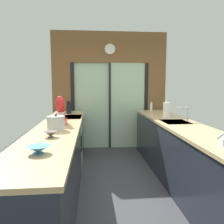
{
  "coord_description": "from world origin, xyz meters",
  "views": [
    {
      "loc": [
        -0.43,
        -2.85,
        1.51
      ],
      "look_at": [
        -0.08,
        0.99,
        1.03
      ],
      "focal_mm": 36.03,
      "sensor_mm": 36.0,
      "label": 1
    }
  ],
  "objects": [
    {
      "name": "right_counter_run",
      "position": [
        0.91,
        0.3,
        0.46
      ],
      "size": [
        0.62,
        3.8,
        0.92
      ],
      "color": "#1E232D",
      "rests_on": "ground_plane"
    },
    {
      "name": "ground_plane",
      "position": [
        0.0,
        0.6,
        -0.01
      ],
      "size": [
        5.04,
        7.6,
        0.02
      ],
      "primitive_type": "cube",
      "color": "#38383D"
    },
    {
      "name": "back_wall_unit",
      "position": [
        0.0,
        2.4,
        1.52
      ],
      "size": [
        2.64,
        0.12,
        2.7
      ],
      "color": "brown",
      "rests_on": "ground_plane"
    },
    {
      "name": "mixing_bowl_near",
      "position": [
        -0.89,
        -0.95,
        0.96
      ],
      "size": [
        0.2,
        0.2,
        0.07
      ],
      "color": "teal",
      "rests_on": "left_counter_run"
    },
    {
      "name": "soap_bottle",
      "position": [
        0.89,
        2.0,
        1.01
      ],
      "size": [
        0.06,
        0.06,
        0.23
      ],
      "color": "silver",
      "rests_on": "right_counter_run"
    },
    {
      "name": "oven_range",
      "position": [
        -0.91,
        1.25,
        0.46
      ],
      "size": [
        0.6,
        0.6,
        0.92
      ],
      "color": "#B7BABC",
      "rests_on": "ground_plane"
    },
    {
      "name": "left_counter_run",
      "position": [
        -0.91,
        0.13,
        0.47
      ],
      "size": [
        0.62,
        3.8,
        0.92
      ],
      "color": "#1E232D",
      "rests_on": "ground_plane"
    },
    {
      "name": "knife_block",
      "position": [
        -0.89,
        1.75,
        1.02
      ],
      "size": [
        0.08,
        0.14,
        0.26
      ],
      "color": "black",
      "rests_on": "left_counter_run"
    },
    {
      "name": "paper_towel_roll",
      "position": [
        0.89,
        0.99,
        1.05
      ],
      "size": [
        0.14,
        0.14,
        0.3
      ],
      "color": "#B7BABC",
      "rests_on": "right_counter_run"
    },
    {
      "name": "stock_pot",
      "position": [
        -0.89,
        0.05,
        1.01
      ],
      "size": [
        0.23,
        0.23,
        0.21
      ],
      "color": "#B7BABC",
      "rests_on": "left_counter_run"
    },
    {
      "name": "sink_faucet",
      "position": [
        1.05,
        0.55,
        1.08
      ],
      "size": [
        0.19,
        0.02,
        0.23
      ],
      "color": "#B7BABC",
      "rests_on": "right_counter_run"
    },
    {
      "name": "mixing_bowl_far",
      "position": [
        -0.89,
        -0.35,
        0.96
      ],
      "size": [
        0.16,
        0.16,
        0.07
      ],
      "color": "#514C47",
      "rests_on": "left_counter_run"
    },
    {
      "name": "stand_mixer",
      "position": [
        -0.89,
        0.48,
        1.08
      ],
      "size": [
        0.17,
        0.27,
        0.42
      ],
      "color": "red",
      "rests_on": "left_counter_run"
    }
  ]
}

